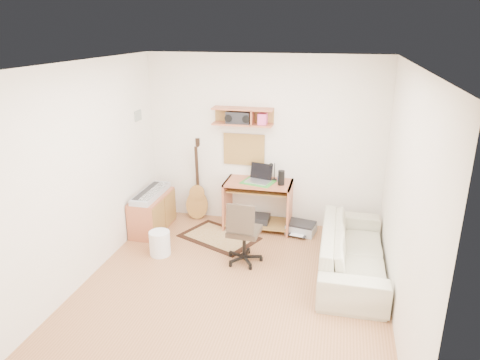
% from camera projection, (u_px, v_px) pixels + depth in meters
% --- Properties ---
extents(floor, '(3.60, 4.00, 0.01)m').
position_uv_depth(floor, '(233.00, 288.00, 5.28)').
color(floor, '#AB7247').
rests_on(floor, ground).
extents(ceiling, '(3.60, 4.00, 0.01)m').
position_uv_depth(ceiling, '(231.00, 63.00, 4.42)').
color(ceiling, white).
rests_on(ceiling, ground).
extents(back_wall, '(3.60, 0.01, 2.60)m').
position_uv_depth(back_wall, '(264.00, 142.00, 6.69)').
color(back_wall, white).
rests_on(back_wall, ground).
extents(left_wall, '(0.01, 4.00, 2.60)m').
position_uv_depth(left_wall, '(84.00, 174.00, 5.23)').
color(left_wall, white).
rests_on(left_wall, ground).
extents(right_wall, '(0.01, 4.00, 2.60)m').
position_uv_depth(right_wall, '(405.00, 200.00, 4.47)').
color(right_wall, white).
rests_on(right_wall, ground).
extents(wall_shelf, '(0.90, 0.25, 0.26)m').
position_uv_depth(wall_shelf, '(243.00, 117.00, 6.50)').
color(wall_shelf, '#BC6542').
rests_on(wall_shelf, back_wall).
extents(cork_board, '(0.64, 0.03, 0.49)m').
position_uv_depth(cork_board, '(244.00, 149.00, 6.78)').
color(cork_board, tan).
rests_on(cork_board, back_wall).
extents(wall_photo, '(0.02, 0.20, 0.15)m').
position_uv_depth(wall_photo, '(138.00, 116.00, 6.47)').
color(wall_photo, '#4C8CBF').
rests_on(wall_photo, left_wall).
extents(desk, '(1.00, 0.55, 0.75)m').
position_uv_depth(desk, '(258.00, 205.00, 6.74)').
color(desk, '#BC6542').
rests_on(desk, floor).
extents(laptop, '(0.43, 0.43, 0.27)m').
position_uv_depth(laptop, '(258.00, 174.00, 6.56)').
color(laptop, silver).
rests_on(laptop, desk).
extents(speaker, '(0.10, 0.10, 0.22)m').
position_uv_depth(speaker, '(281.00, 178.00, 6.46)').
color(speaker, black).
rests_on(speaker, desk).
extents(desk_lamp, '(0.09, 0.09, 0.28)m').
position_uv_depth(desk_lamp, '(274.00, 171.00, 6.66)').
color(desk_lamp, black).
rests_on(desk_lamp, desk).
extents(pencil_cup, '(0.06, 0.06, 0.09)m').
position_uv_depth(pencil_cup, '(280.00, 179.00, 6.63)').
color(pencil_cup, navy).
rests_on(pencil_cup, desk).
extents(boombox, '(0.36, 0.16, 0.18)m').
position_uv_depth(boombox, '(238.00, 118.00, 6.52)').
color(boombox, black).
rests_on(boombox, wall_shelf).
extents(rug, '(1.28, 1.10, 0.01)m').
position_uv_depth(rug, '(219.00, 237.00, 6.54)').
color(rug, '#CBBE88').
rests_on(rug, floor).
extents(task_chair, '(0.48, 0.48, 0.89)m').
position_uv_depth(task_chair, '(244.00, 231.00, 5.73)').
color(task_chair, '#372C21').
rests_on(task_chair, floor).
extents(cabinet, '(0.40, 0.90, 0.55)m').
position_uv_depth(cabinet, '(152.00, 213.00, 6.72)').
color(cabinet, '#BC6542').
rests_on(cabinet, floor).
extents(music_keyboard, '(0.28, 0.90, 0.08)m').
position_uv_depth(music_keyboard, '(151.00, 193.00, 6.62)').
color(music_keyboard, '#B2B5BA').
rests_on(music_keyboard, cabinet).
extents(guitar, '(0.39, 0.29, 1.32)m').
position_uv_depth(guitar, '(196.00, 180.00, 6.99)').
color(guitar, '#B27A36').
rests_on(guitar, floor).
extents(waste_basket, '(0.29, 0.29, 0.34)m').
position_uv_depth(waste_basket, '(160.00, 243.00, 6.00)').
color(waste_basket, white).
rests_on(waste_basket, floor).
extents(printer, '(0.47, 0.40, 0.16)m').
position_uv_depth(printer, '(301.00, 228.00, 6.66)').
color(printer, '#A5A8AA').
rests_on(printer, floor).
extents(sofa, '(0.58, 1.99, 0.78)m').
position_uv_depth(sofa, '(353.00, 244.00, 5.51)').
color(sofa, '#BAB293').
rests_on(sofa, floor).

